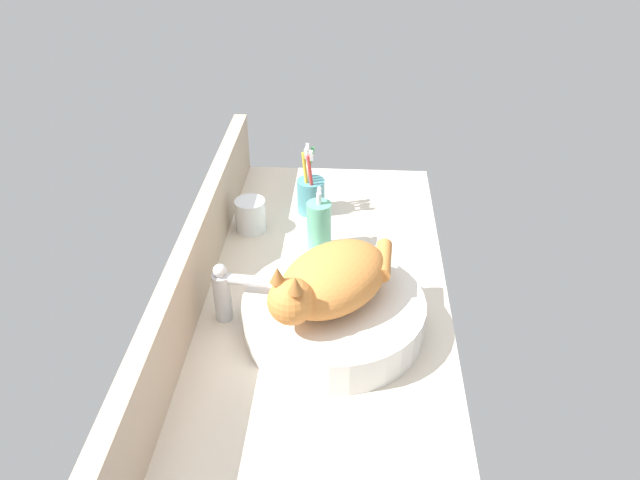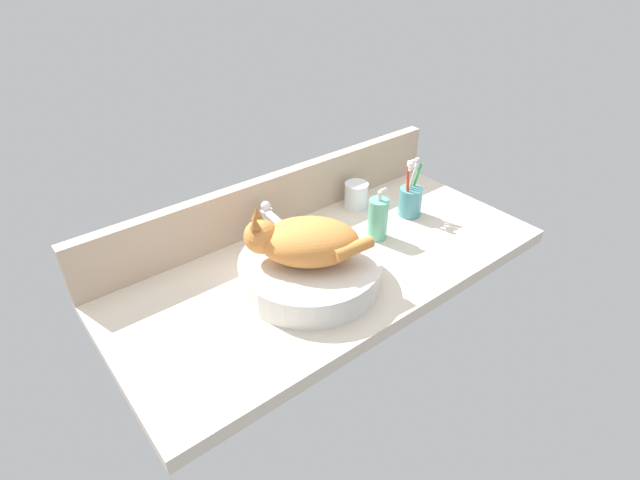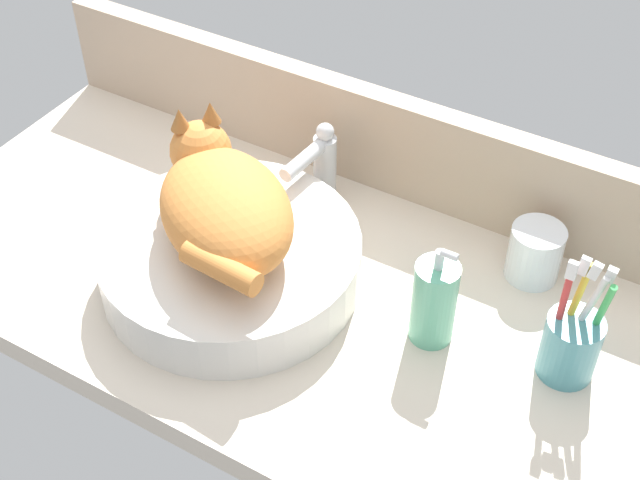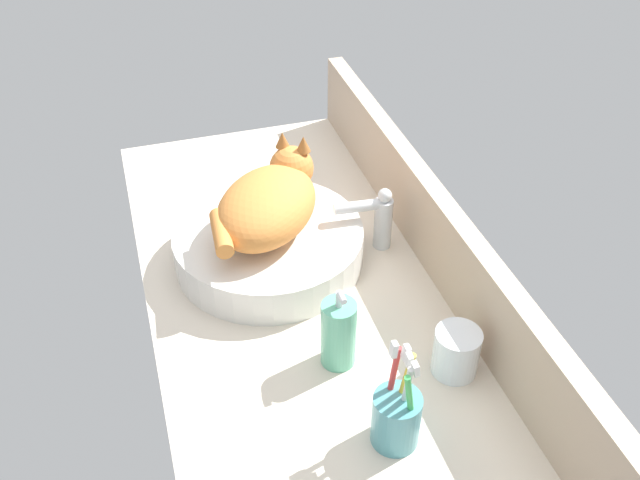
# 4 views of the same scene
# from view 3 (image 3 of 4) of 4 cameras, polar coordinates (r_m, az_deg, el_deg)

# --- Properties ---
(ground_plane) EXTENTS (1.22, 0.56, 0.04)m
(ground_plane) POSITION_cam_3_polar(r_m,az_deg,el_deg) (1.27, -0.97, -3.76)
(ground_plane) COLOR beige
(backsplash_panel) EXTENTS (1.22, 0.04, 0.17)m
(backsplash_panel) POSITION_cam_3_polar(r_m,az_deg,el_deg) (1.38, 4.67, 6.14)
(backsplash_panel) COLOR tan
(backsplash_panel) RESTS_ON ground_plane
(sink_basin) EXTENTS (0.37, 0.37, 0.07)m
(sink_basin) POSITION_cam_3_polar(r_m,az_deg,el_deg) (1.25, -5.73, -1.31)
(sink_basin) COLOR silver
(sink_basin) RESTS_ON ground_plane
(cat) EXTENTS (0.30, 0.29, 0.14)m
(cat) POSITION_cam_3_polar(r_m,az_deg,el_deg) (1.20, -6.27, 2.36)
(cat) COLOR orange
(cat) RESTS_ON sink_basin
(faucet) EXTENTS (0.04, 0.12, 0.14)m
(faucet) POSITION_cam_3_polar(r_m,az_deg,el_deg) (1.35, 0.04, 5.02)
(faucet) COLOR silver
(faucet) RESTS_ON ground_plane
(soap_dispenser) EXTENTS (0.06, 0.06, 0.16)m
(soap_dispenser) POSITION_cam_3_polar(r_m,az_deg,el_deg) (1.16, 7.32, -3.94)
(soap_dispenser) COLOR #60B793
(soap_dispenser) RESTS_ON ground_plane
(toothbrush_cup) EXTENTS (0.07, 0.07, 0.19)m
(toothbrush_cup) POSITION_cam_3_polar(r_m,az_deg,el_deg) (1.16, 15.76, -6.35)
(toothbrush_cup) COLOR teal
(toothbrush_cup) RESTS_ON ground_plane
(water_glass) EXTENTS (0.08, 0.08, 0.08)m
(water_glass) POSITION_cam_3_polar(r_m,az_deg,el_deg) (1.29, 13.56, -0.93)
(water_glass) COLOR white
(water_glass) RESTS_ON ground_plane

